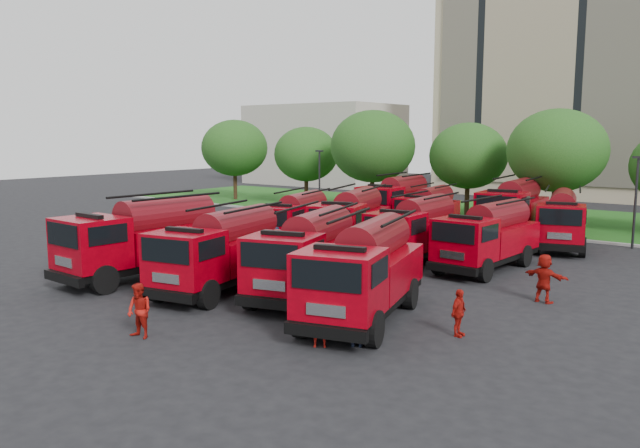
{
  "coord_description": "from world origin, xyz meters",
  "views": [
    {
      "loc": [
        19.14,
        -20.35,
        6.26
      ],
      "look_at": [
        0.07,
        4.26,
        1.8
      ],
      "focal_mm": 35.0,
      "sensor_mm": 36.0,
      "label": 1
    }
  ],
  "objects_px": {
    "fire_truck_1": "(222,251)",
    "firefighter_4": "(275,261)",
    "fire_truck_2": "(308,254)",
    "firefighter_5": "(543,302)",
    "fire_truck_4": "(296,220)",
    "firefighter_3": "(357,346)",
    "fire_truck_7": "(488,236)",
    "firefighter_1": "(140,338)",
    "fire_truck_0": "(144,238)",
    "fire_truck_11": "(562,220)",
    "fire_truck_10": "(514,208)",
    "firefighter_2": "(458,336)",
    "fire_truck_9": "(428,210)",
    "firefighter_0": "(320,347)",
    "fire_truck_3": "(364,271)",
    "fire_truck_6": "(416,230)",
    "fire_truck_8": "(397,201)",
    "fire_truck_5": "(352,221)"
  },
  "relations": [
    {
      "from": "fire_truck_10",
      "to": "firefighter_4",
      "type": "xyz_separation_m",
      "value": [
        -6.64,
        -14.59,
        -1.77
      ]
    },
    {
      "from": "fire_truck_11",
      "to": "firefighter_5",
      "type": "xyz_separation_m",
      "value": [
        3.04,
        -12.11,
        -1.59
      ]
    },
    {
      "from": "fire_truck_4",
      "to": "fire_truck_9",
      "type": "xyz_separation_m",
      "value": [
        3.34,
        9.23,
        -0.05
      ]
    },
    {
      "from": "fire_truck_11",
      "to": "fire_truck_7",
      "type": "bearing_deg",
      "value": -112.62
    },
    {
      "from": "fire_truck_3",
      "to": "fire_truck_6",
      "type": "bearing_deg",
      "value": 93.51
    },
    {
      "from": "fire_truck_3",
      "to": "fire_truck_4",
      "type": "xyz_separation_m",
      "value": [
        -10.66,
        9.11,
        -0.15
      ]
    },
    {
      "from": "fire_truck_2",
      "to": "firefighter_0",
      "type": "height_order",
      "value": "fire_truck_2"
    },
    {
      "from": "fire_truck_0",
      "to": "firefighter_4",
      "type": "relative_size",
      "value": 4.46
    },
    {
      "from": "firefighter_0",
      "to": "fire_truck_8",
      "type": "bearing_deg",
      "value": 78.91
    },
    {
      "from": "fire_truck_1",
      "to": "fire_truck_3",
      "type": "distance_m",
      "value": 6.77
    },
    {
      "from": "fire_truck_7",
      "to": "firefighter_1",
      "type": "relative_size",
      "value": 4.02
    },
    {
      "from": "fire_truck_11",
      "to": "fire_truck_6",
      "type": "bearing_deg",
      "value": -134.54
    },
    {
      "from": "fire_truck_4",
      "to": "firefighter_0",
      "type": "relative_size",
      "value": 4.41
    },
    {
      "from": "firefighter_2",
      "to": "fire_truck_2",
      "type": "bearing_deg",
      "value": 81.53
    },
    {
      "from": "fire_truck_4",
      "to": "firefighter_2",
      "type": "relative_size",
      "value": 4.63
    },
    {
      "from": "fire_truck_10",
      "to": "firefighter_0",
      "type": "bearing_deg",
      "value": -88.51
    },
    {
      "from": "fire_truck_1",
      "to": "firefighter_0",
      "type": "distance_m",
      "value": 8.09
    },
    {
      "from": "fire_truck_9",
      "to": "fire_truck_11",
      "type": "xyz_separation_m",
      "value": [
        8.45,
        -0.32,
        0.11
      ]
    },
    {
      "from": "fire_truck_1",
      "to": "firefighter_4",
      "type": "xyz_separation_m",
      "value": [
        -2.28,
        5.75,
        -1.63
      ]
    },
    {
      "from": "fire_truck_11",
      "to": "fire_truck_0",
      "type": "bearing_deg",
      "value": -138.62
    },
    {
      "from": "fire_truck_0",
      "to": "fire_truck_10",
      "type": "xyz_separation_m",
      "value": [
        8.71,
        20.88,
        0.02
      ]
    },
    {
      "from": "fire_truck_8",
      "to": "fire_truck_10",
      "type": "distance_m",
      "value": 8.06
    },
    {
      "from": "fire_truck_1",
      "to": "fire_truck_9",
      "type": "bearing_deg",
      "value": 79.74
    },
    {
      "from": "fire_truck_3",
      "to": "fire_truck_10",
      "type": "relative_size",
      "value": 0.97
    },
    {
      "from": "firefighter_0",
      "to": "fire_truck_5",
      "type": "bearing_deg",
      "value": 84.57
    },
    {
      "from": "fire_truck_1",
      "to": "fire_truck_10",
      "type": "bearing_deg",
      "value": 65.97
    },
    {
      "from": "firefighter_0",
      "to": "firefighter_1",
      "type": "bearing_deg",
      "value": 172.88
    },
    {
      "from": "fire_truck_1",
      "to": "fire_truck_10",
      "type": "xyz_separation_m",
      "value": [
        4.35,
        20.35,
        0.14
      ]
    },
    {
      "from": "fire_truck_2",
      "to": "fire_truck_5",
      "type": "xyz_separation_m",
      "value": [
        -4.08,
        8.82,
        0.02
      ]
    },
    {
      "from": "firefighter_1",
      "to": "firefighter_4",
      "type": "height_order",
      "value": "same"
    },
    {
      "from": "fire_truck_1",
      "to": "fire_truck_11",
      "type": "relative_size",
      "value": 1.02
    },
    {
      "from": "fire_truck_2",
      "to": "firefighter_5",
      "type": "relative_size",
      "value": 4.08
    },
    {
      "from": "fire_truck_7",
      "to": "fire_truck_9",
      "type": "xyz_separation_m",
      "value": [
        -7.46,
        8.18,
        -0.1
      ]
    },
    {
      "from": "fire_truck_4",
      "to": "firefighter_2",
      "type": "xyz_separation_m",
      "value": [
        14.05,
        -8.87,
        -1.52
      ]
    },
    {
      "from": "fire_truck_2",
      "to": "firefighter_3",
      "type": "xyz_separation_m",
      "value": [
        4.84,
        -3.71,
        -1.65
      ]
    },
    {
      "from": "firefighter_0",
      "to": "fire_truck_6",
      "type": "bearing_deg",
      "value": 70.31
    },
    {
      "from": "fire_truck_1",
      "to": "firefighter_2",
      "type": "height_order",
      "value": "fire_truck_1"
    },
    {
      "from": "fire_truck_0",
      "to": "firefighter_5",
      "type": "xyz_separation_m",
      "value": [
        15.3,
        6.63,
        -1.75
      ]
    },
    {
      "from": "fire_truck_4",
      "to": "fire_truck_7",
      "type": "xyz_separation_m",
      "value": [
        10.8,
        1.06,
        0.05
      ]
    },
    {
      "from": "firefighter_1",
      "to": "firefighter_2",
      "type": "xyz_separation_m",
      "value": [
        7.73,
        6.22,
        0.0
      ]
    },
    {
      "from": "fire_truck_1",
      "to": "fire_truck_7",
      "type": "xyz_separation_m",
      "value": [
        6.91,
        10.34,
        -0.06
      ]
    },
    {
      "from": "fire_truck_11",
      "to": "firefighter_2",
      "type": "relative_size",
      "value": 4.84
    },
    {
      "from": "fire_truck_1",
      "to": "fire_truck_8",
      "type": "xyz_separation_m",
      "value": [
        -3.69,
        19.86,
        0.1
      ]
    },
    {
      "from": "fire_truck_2",
      "to": "firefighter_5",
      "type": "xyz_separation_m",
      "value": [
        7.62,
        4.66,
        -1.65
      ]
    },
    {
      "from": "fire_truck_4",
      "to": "firefighter_4",
      "type": "xyz_separation_m",
      "value": [
        1.61,
        -3.54,
        -1.52
      ]
    },
    {
      "from": "firefighter_5",
      "to": "fire_truck_0",
      "type": "bearing_deg",
      "value": 34.1
    },
    {
      "from": "firefighter_0",
      "to": "fire_truck_2",
      "type": "bearing_deg",
      "value": 95.33
    },
    {
      "from": "fire_truck_8",
      "to": "firefighter_1",
      "type": "relative_size",
      "value": 4.47
    },
    {
      "from": "firefighter_5",
      "to": "firefighter_3",
      "type": "bearing_deg",
      "value": 82.31
    },
    {
      "from": "firefighter_2",
      "to": "fire_truck_10",
      "type": "bearing_deg",
      "value": 16.21
    }
  ]
}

